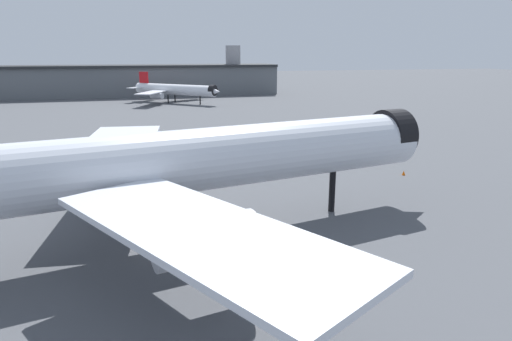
{
  "coord_description": "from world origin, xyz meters",
  "views": [
    {
      "loc": [
        -2.12,
        -45.21,
        20.92
      ],
      "look_at": [
        11.37,
        4.45,
        7.07
      ],
      "focal_mm": 30.9,
      "sensor_mm": 36.0,
      "label": 1
    }
  ],
  "objects": [
    {
      "name": "ground",
      "position": [
        0.0,
        0.0,
        0.0
      ],
      "size": [
        900.0,
        900.0,
        0.0
      ],
      "primitive_type": "plane",
      "color": "#4C4F54"
    },
    {
      "name": "airliner_near_gate",
      "position": [
        2.79,
        2.74,
        9.03
      ],
      "size": [
        70.45,
        63.32,
        20.5
      ],
      "rotation": [
        0.0,
        0.0,
        0.2
      ],
      "color": "silver",
      "rests_on": "ground"
    },
    {
      "name": "airliner_far_taxiway",
      "position": [
        13.98,
        145.89,
        5.58
      ],
      "size": [
        37.63,
        36.56,
        12.67
      ],
      "rotation": [
        0.0,
        0.0,
        5.52
      ],
      "color": "silver",
      "rests_on": "ground"
    },
    {
      "name": "terminal_building",
      "position": [
        -18.1,
        184.6,
        7.6
      ],
      "size": [
        176.94,
        24.05,
        24.26
      ],
      "rotation": [
        0.0,
        0.0,
        -0.0
      ],
      "color": "slate",
      "rests_on": "ground"
    },
    {
      "name": "service_truck_front",
      "position": [
        -8.63,
        42.9,
        1.59
      ],
      "size": [
        4.39,
        5.96,
        3.0
      ],
      "rotation": [
        0.0,
        0.0,
        4.28
      ],
      "color": "black",
      "rests_on": "ground"
    },
    {
      "name": "traffic_cone_near_nose",
      "position": [
        42.53,
        19.95,
        0.39
      ],
      "size": [
        0.63,
        0.63,
        0.79
      ],
      "primitive_type": "cone",
      "color": "#F2600C",
      "rests_on": "ground"
    }
  ]
}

